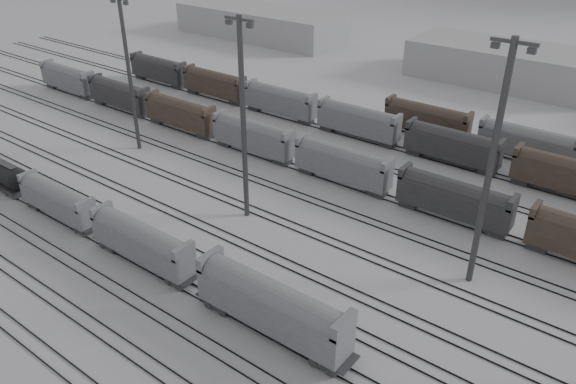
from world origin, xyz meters
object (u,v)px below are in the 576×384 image
Objects in this scene: hopper_car_b at (142,241)px; light_mast_c at (243,117)px; hopper_car_c at (272,304)px; hopper_car_a at (57,199)px.

light_mast_c is at bearing 82.45° from hopper_car_b.
hopper_car_b is 0.88× the size of hopper_car_c.
light_mast_c is at bearing 137.16° from hopper_car_c.
hopper_car_a is at bearing 180.00° from hopper_car_c.
hopper_car_c reaches higher than hopper_car_b.
light_mast_c is (-16.83, 15.60, 10.09)m from hopper_car_c.
hopper_car_c is at bearing 0.00° from hopper_car_a.
hopper_car_c reaches higher than hopper_car_a.
hopper_car_a is 0.51× the size of light_mast_c.
hopper_car_b is at bearing -97.55° from light_mast_c.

